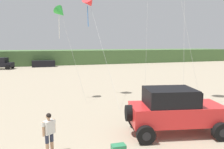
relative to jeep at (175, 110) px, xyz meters
The scene contains 8 objects.
dune_ridge 41.53m from the jeep, 97.46° to the left, with size 90.00×9.35×2.96m, color #4C703D.
jeep is the anchor object (origin of this frame).
person_watching 5.89m from the jeep, behind, with size 0.54×0.45×1.67m.
cooler_box 3.58m from the jeep, 161.25° to the right, with size 0.56×0.36×0.38m, color #2D7F51.
distant_pickup 35.76m from the jeep, 111.59° to the left, with size 4.92×3.34×1.98m.
distant_sedan 35.54m from the jeep, 99.54° to the left, with size 4.20×1.70×1.20m, color black.
kite_orange_streamer 11.21m from the jeep, 117.82° to the left, with size 2.17×2.67×7.28m.
kite_yellow_diamond 11.84m from the jeep, 102.43° to the left, with size 1.63×6.06×8.40m.
Camera 1 is at (-2.89, -4.54, 4.38)m, focal length 35.51 mm.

